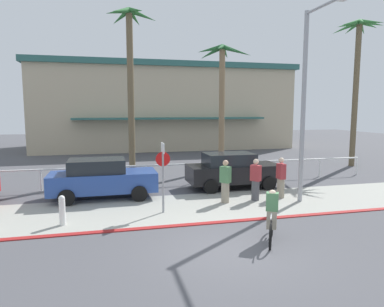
# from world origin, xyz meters

# --- Properties ---
(ground_plane) EXTENTS (80.00, 80.00, 0.00)m
(ground_plane) POSITION_xyz_m (0.00, 10.00, 0.00)
(ground_plane) COLOR #4C4C51
(sidewalk_strip) EXTENTS (44.00, 4.00, 0.02)m
(sidewalk_strip) POSITION_xyz_m (0.00, 4.20, 0.01)
(sidewalk_strip) COLOR #9E9E93
(sidewalk_strip) RESTS_ON ground
(curb_paint) EXTENTS (44.00, 0.24, 0.03)m
(curb_paint) POSITION_xyz_m (0.00, 2.20, 0.01)
(curb_paint) COLOR maroon
(curb_paint) RESTS_ON ground
(building_backdrop) EXTENTS (24.61, 11.14, 8.04)m
(building_backdrop) POSITION_xyz_m (2.59, 26.86, 4.04)
(building_backdrop) COLOR #BCAD8E
(building_backdrop) RESTS_ON ground
(rail_fence) EXTENTS (21.94, 0.08, 1.04)m
(rail_fence) POSITION_xyz_m (-0.00, 8.50, 0.84)
(rail_fence) COLOR white
(rail_fence) RESTS_ON ground
(stop_sign_bike_lane) EXTENTS (0.52, 0.56, 2.56)m
(stop_sign_bike_lane) POSITION_xyz_m (-1.15, 3.75, 1.68)
(stop_sign_bike_lane) COLOR gray
(stop_sign_bike_lane) RESTS_ON ground
(bollard_0) EXTENTS (0.20, 0.20, 1.00)m
(bollard_0) POSITION_xyz_m (-4.54, 3.15, 0.52)
(bollard_0) COLOR white
(bollard_0) RESTS_ON ground
(streetlight_curb) EXTENTS (0.24, 2.54, 7.50)m
(streetlight_curb) POSITION_xyz_m (4.53, 3.73, 4.28)
(streetlight_curb) COLOR #9EA0A5
(streetlight_curb) RESTS_ON ground
(palm_tree_1) EXTENTS (2.81, 3.28, 9.26)m
(palm_tree_1) POSITION_xyz_m (-1.70, 11.47, 6.48)
(palm_tree_1) COLOR brown
(palm_tree_1) RESTS_ON ground
(palm_tree_2) EXTENTS (3.55, 2.98, 7.71)m
(palm_tree_2) POSITION_xyz_m (3.99, 12.38, 5.60)
(palm_tree_2) COLOR #846B4C
(palm_tree_2) RESTS_ON ground
(palm_tree_3) EXTENTS (3.22, 3.65, 9.48)m
(palm_tree_3) POSITION_xyz_m (12.81, 11.32, 7.15)
(palm_tree_3) COLOR brown
(palm_tree_3) RESTS_ON ground
(car_blue_1) EXTENTS (4.40, 2.02, 1.69)m
(car_blue_1) POSITION_xyz_m (-3.31, 6.43, 0.87)
(car_blue_1) COLOR #284793
(car_blue_1) RESTS_ON ground
(car_black_2) EXTENTS (4.40, 2.02, 1.69)m
(car_black_2) POSITION_xyz_m (2.73, 7.01, 0.87)
(car_black_2) COLOR black
(car_black_2) RESTS_ON ground
(cyclist_black_0) EXTENTS (0.94, 1.62, 1.50)m
(cyclist_black_0) POSITION_xyz_m (1.43, 0.34, 0.69)
(cyclist_black_0) COLOR black
(cyclist_black_0) RESTS_ON ground
(pedestrian_0) EXTENTS (0.45, 0.48, 1.74)m
(pedestrian_0) POSITION_xyz_m (2.81, 4.52, 0.81)
(pedestrian_0) COLOR #4C4C51
(pedestrian_0) RESTS_ON ground
(pedestrian_1) EXTENTS (0.45, 0.48, 1.75)m
(pedestrian_1) POSITION_xyz_m (1.49, 4.49, 0.81)
(pedestrian_1) COLOR gray
(pedestrian_1) RESTS_ON ground
(pedestrian_2) EXTENTS (0.32, 0.40, 1.74)m
(pedestrian_2) POSITION_xyz_m (4.03, 4.67, 0.81)
(pedestrian_2) COLOR gray
(pedestrian_2) RESTS_ON ground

